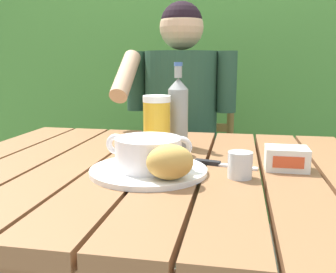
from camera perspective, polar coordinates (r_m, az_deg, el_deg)
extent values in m
cube|color=brown|center=(1.12, -20.27, -3.94)|extent=(0.13, 0.94, 0.04)
cube|color=brown|center=(1.06, -13.74, -4.44)|extent=(0.13, 0.94, 0.04)
cube|color=brown|center=(1.01, -6.47, -4.94)|extent=(0.13, 0.94, 0.04)
cube|color=brown|center=(0.98, 1.40, -5.38)|extent=(0.13, 0.94, 0.04)
cube|color=brown|center=(0.97, 9.62, -5.74)|extent=(0.13, 0.94, 0.04)
cube|color=brown|center=(0.97, 17.87, -5.98)|extent=(0.13, 0.94, 0.04)
cube|color=brown|center=(1.42, 4.25, -2.61)|extent=(1.20, 0.03, 0.08)
cube|color=brown|center=(1.67, -16.66, -12.22)|extent=(0.06, 0.06, 0.71)
cube|color=#478135|center=(2.63, 7.36, 7.06)|extent=(3.39, 0.60, 1.64)
cylinder|color=#4C3823|center=(2.81, 18.75, 6.26)|extent=(0.10, 0.10, 1.59)
cylinder|color=#4C3823|center=(2.81, 0.91, 10.09)|extent=(0.10, 0.10, 1.90)
cylinder|color=#4C3823|center=(2.88, 23.11, 1.89)|extent=(0.10, 0.10, 1.17)
cylinder|color=brown|center=(1.76, 8.52, -15.03)|extent=(0.04, 0.04, 0.46)
cylinder|color=brown|center=(1.82, -5.52, -14.02)|extent=(0.04, 0.04, 0.46)
cylinder|color=brown|center=(2.12, 8.93, -10.39)|extent=(0.04, 0.04, 0.46)
cylinder|color=brown|center=(2.17, -2.63, -9.74)|extent=(0.04, 0.04, 0.46)
cube|color=brown|center=(1.87, 2.36, -5.37)|extent=(0.46, 0.43, 0.02)
cylinder|color=brown|center=(1.99, 9.38, 3.78)|extent=(0.04, 0.04, 0.58)
cylinder|color=brown|center=(2.04, -2.76, 4.10)|extent=(0.04, 0.04, 0.58)
cube|color=brown|center=(2.02, 3.20, 1.50)|extent=(0.43, 0.02, 0.04)
cube|color=brown|center=(2.00, 3.25, 5.62)|extent=(0.43, 0.02, 0.04)
cube|color=brown|center=(1.99, 3.29, 9.81)|extent=(0.43, 0.02, 0.04)
cylinder|color=#264933|center=(1.68, 3.76, -16.54)|extent=(0.11, 0.11, 0.45)
cylinder|color=#264933|center=(1.66, 4.30, -6.19)|extent=(0.13, 0.40, 0.13)
cylinder|color=#264933|center=(1.70, -2.16, -16.07)|extent=(0.11, 0.11, 0.45)
cylinder|color=#264933|center=(1.69, -1.48, -5.89)|extent=(0.13, 0.40, 0.13)
cylinder|color=#264933|center=(1.71, 1.96, 3.60)|extent=(0.32, 0.32, 0.54)
sphere|color=tan|center=(1.70, 2.05, 16.02)|extent=(0.19, 0.19, 0.19)
sphere|color=black|center=(1.70, 2.05, 16.66)|extent=(0.18, 0.18, 0.18)
cylinder|color=#264933|center=(1.66, 8.80, 8.08)|extent=(0.08, 0.08, 0.26)
cylinder|color=#264933|center=(1.72, -4.78, 8.28)|extent=(0.08, 0.08, 0.26)
cylinder|color=tan|center=(1.56, -6.36, 9.07)|extent=(0.07, 0.25, 0.21)
cylinder|color=white|center=(0.91, -2.93, -5.11)|extent=(0.28, 0.28, 0.01)
cylinder|color=white|center=(0.90, -2.96, -2.48)|extent=(0.16, 0.16, 0.07)
cylinder|color=#C76E25|center=(0.89, -2.97, -1.48)|extent=(0.14, 0.14, 0.01)
torus|color=white|center=(0.91, -7.76, -1.13)|extent=(0.05, 0.01, 0.05)
torus|color=white|center=(0.88, 2.02, -1.54)|extent=(0.05, 0.01, 0.05)
ellipsoid|color=gold|center=(0.81, 0.29, -3.85)|extent=(0.12, 0.10, 0.08)
cylinder|color=gold|center=(1.12, -1.69, 1.50)|extent=(0.08, 0.08, 0.15)
cylinder|color=white|center=(1.11, -1.71, 5.68)|extent=(0.08, 0.08, 0.02)
cylinder|color=gray|center=(1.18, 1.52, 2.77)|extent=(0.06, 0.06, 0.18)
cone|color=gray|center=(1.17, 1.54, 7.94)|extent=(0.06, 0.06, 0.03)
cylinder|color=gray|center=(1.16, 1.55, 9.65)|extent=(0.02, 0.02, 0.03)
cylinder|color=#3C5F9E|center=(1.16, 1.56, 10.80)|extent=(0.03, 0.03, 0.01)
cylinder|color=silver|center=(0.88, 10.74, -4.21)|extent=(0.06, 0.06, 0.06)
cube|color=white|center=(0.97, 17.34, -3.15)|extent=(0.10, 0.08, 0.06)
cube|color=#D54D29|center=(0.94, 17.61, -3.73)|extent=(0.07, 0.00, 0.03)
cube|color=silver|center=(0.97, 9.64, -4.38)|extent=(0.13, 0.05, 0.00)
cube|color=black|center=(0.99, 5.89, -3.86)|extent=(0.07, 0.04, 0.01)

